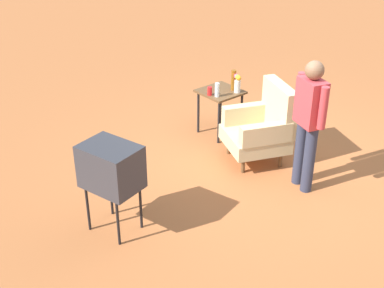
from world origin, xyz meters
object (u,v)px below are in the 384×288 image
(side_table, at_px, (220,97))
(flower_vase, at_px, (237,83))
(armchair, at_px, (263,126))
(tv_on_stand, at_px, (111,167))
(bottle_tall_amber, at_px, (234,80))
(soda_can_red, at_px, (210,91))
(person_standing, at_px, (309,118))
(bottle_short_clear, at_px, (217,90))

(side_table, distance_m, flower_vase, 0.35)
(armchair, xyz_separation_m, tv_on_stand, (0.05, -2.36, 0.28))
(bottle_tall_amber, xyz_separation_m, soda_can_red, (-0.07, -0.39, -0.09))
(armchair, bearing_deg, flower_vase, 162.18)
(armchair, bearing_deg, soda_can_red, -171.83)
(armchair, xyz_separation_m, person_standing, (0.81, -0.11, 0.44))
(side_table, xyz_separation_m, person_standing, (1.74, -0.21, 0.36))
(bottle_tall_amber, bearing_deg, flower_vase, -11.20)
(armchair, relative_size, soda_can_red, 8.69)
(armchair, distance_m, flower_vase, 0.85)
(armchair, relative_size, bottle_tall_amber, 3.53)
(armchair, xyz_separation_m, flower_vase, (-0.74, 0.24, 0.33))
(armchair, xyz_separation_m, soda_can_red, (-0.92, -0.13, 0.24))
(bottle_tall_amber, height_order, flower_vase, bottle_tall_amber)
(side_table, xyz_separation_m, soda_can_red, (0.02, -0.22, 0.17))
(side_table, xyz_separation_m, bottle_tall_amber, (0.09, 0.17, 0.25))
(bottle_short_clear, xyz_separation_m, flower_vase, (0.07, 0.33, 0.05))
(tv_on_stand, relative_size, soda_can_red, 8.44)
(side_table, bearing_deg, soda_can_red, -84.61)
(person_standing, bearing_deg, armchair, 171.99)
(side_table, height_order, bottle_tall_amber, bottle_tall_amber)
(armchair, relative_size, flower_vase, 4.00)
(tv_on_stand, bearing_deg, person_standing, 71.38)
(soda_can_red, bearing_deg, tv_on_stand, -66.61)
(side_table, relative_size, tv_on_stand, 0.66)
(bottle_tall_amber, distance_m, flower_vase, 0.10)
(armchair, distance_m, side_table, 0.94)
(armchair, distance_m, person_standing, 0.92)
(side_table, distance_m, person_standing, 1.79)
(flower_vase, bearing_deg, bottle_tall_amber, 168.80)
(bottle_short_clear, height_order, soda_can_red, bottle_short_clear)
(tv_on_stand, height_order, flower_vase, tv_on_stand)
(flower_vase, bearing_deg, person_standing, -12.81)
(side_table, distance_m, tv_on_stand, 2.65)
(soda_can_red, bearing_deg, bottle_tall_amber, 79.41)
(armchair, bearing_deg, bottle_short_clear, -173.89)
(tv_on_stand, bearing_deg, bottle_tall_amber, 108.79)
(soda_can_red, height_order, flower_vase, flower_vase)
(side_table, height_order, person_standing, person_standing)
(tv_on_stand, bearing_deg, flower_vase, 106.94)
(tv_on_stand, xyz_separation_m, bottle_short_clear, (-0.86, 2.27, -0.00))
(armchair, xyz_separation_m, bottle_short_clear, (-0.81, -0.09, 0.28))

